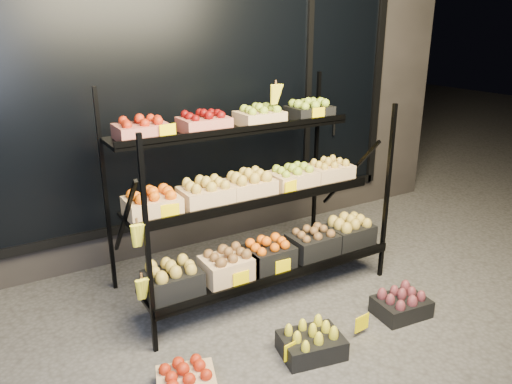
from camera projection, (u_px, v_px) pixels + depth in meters
ground at (295, 319)px, 3.72m from camera, size 24.00×24.00×0.00m
building at (158, 56)px, 5.25m from camera, size 6.00×2.08×3.50m
display_rack at (253, 197)px, 3.94m from camera, size 2.18×1.02×1.74m
tag_floor_a at (292, 356)px, 3.23m from camera, size 0.13×0.01×0.12m
tag_floor_b at (361, 328)px, 3.52m from camera, size 0.13×0.01×0.12m
floor_crate_left at (186, 379)px, 2.98m from camera, size 0.41×0.35×0.18m
floor_crate_midleft at (311, 342)px, 3.31m from camera, size 0.46×0.37×0.20m
floor_crate_right at (401, 304)px, 3.75m from camera, size 0.42×0.32×0.20m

